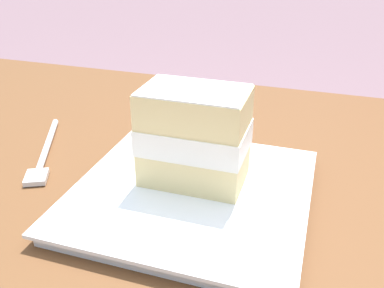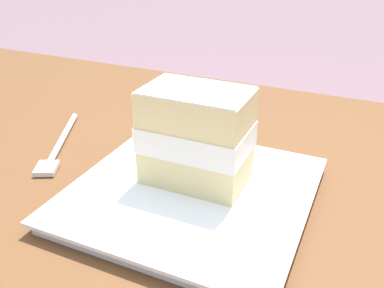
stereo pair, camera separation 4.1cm
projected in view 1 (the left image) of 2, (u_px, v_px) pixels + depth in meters
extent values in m
cube|color=brown|center=(244.00, 261.00, 0.39)|extent=(1.58, 0.87, 0.04)
cube|color=white|center=(192.00, 195.00, 0.44)|extent=(0.23, 0.23, 0.01)
cube|color=white|center=(192.00, 189.00, 0.44)|extent=(0.24, 0.24, 0.00)
cube|color=#EAD18C|center=(194.00, 164.00, 0.44)|extent=(0.11, 0.07, 0.04)
cube|color=white|center=(194.00, 137.00, 0.43)|extent=(0.11, 0.07, 0.03)
sphere|color=#B21923|center=(187.00, 125.00, 0.46)|extent=(0.02, 0.02, 0.02)
sphere|color=#B21923|center=(192.00, 119.00, 0.46)|extent=(0.02, 0.02, 0.02)
cube|color=#EAD18C|center=(194.00, 108.00, 0.41)|extent=(0.11, 0.07, 0.04)
cube|color=white|center=(194.00, 90.00, 0.41)|extent=(0.10, 0.07, 0.00)
cylinder|color=silver|center=(48.00, 143.00, 0.55)|extent=(0.07, 0.13, 0.01)
cube|color=silver|center=(36.00, 177.00, 0.48)|extent=(0.03, 0.04, 0.01)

